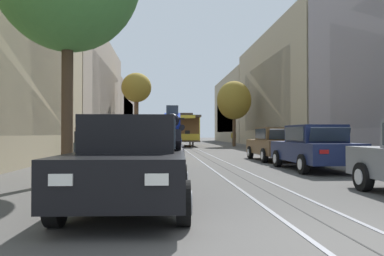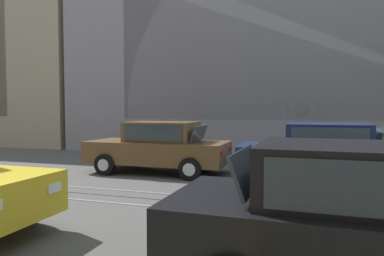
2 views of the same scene
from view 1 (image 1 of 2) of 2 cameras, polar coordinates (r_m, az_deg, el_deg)
name	(u,v)px [view 1 (image 1 of 2)]	position (r m, az deg, el deg)	size (l,w,h in m)	color
ground_plane	(190,149)	(31.24, -0.25, -3.19)	(169.36, 169.36, 0.00)	#4C4947
trolley_track_rails	(187,147)	(36.00, -0.81, -2.87)	(1.14, 75.75, 0.01)	gray
building_facade_left	(77,99)	(36.50, -16.89, 4.18)	(5.92, 67.45, 10.08)	tan
building_facade_right	(281,95)	(39.59, 13.16, 4.87)	(5.14, 67.45, 10.88)	gray
parked_car_black_near_left	(132,161)	(6.74, -8.96, -4.98)	(2.13, 4.42, 1.58)	black
parked_car_black_second_left	(142,148)	(12.79, -7.45, -3.01)	(2.06, 4.39, 1.58)	black
parked_car_yellow_mid_left	(148,143)	(19.29, -6.64, -2.27)	(2.00, 4.36, 1.58)	gold
parked_car_navy_second_right	(314,147)	(13.99, 17.81, -2.79)	(2.00, 4.36, 1.58)	#19234C
parked_car_brown_mid_right	(275,144)	(18.47, 12.37, -2.32)	(2.00, 4.36, 1.58)	brown
street_tree_kerb_left_second	(136,89)	(40.19, -8.34, 5.84)	(3.11, 2.74, 7.61)	brown
street_tree_kerb_right_second	(234,100)	(38.15, 6.33, 4.14)	(3.42, 3.01, 6.52)	#4C3826
cable_car_trolley	(185,130)	(39.32, -1.12, -0.28)	(2.60, 9.14, 3.28)	brown
motorcycle_with_rider	(172,150)	(7.24, -2.97, -3.34)	(0.49, 1.84, 1.86)	black
pedestrian_on_left_pavement	(233,137)	(40.77, 6.24, -1.36)	(0.55, 0.30, 1.60)	slate
pedestrian_on_right_pavement	(77,141)	(20.30, -16.91, -1.82)	(0.55, 0.41, 1.64)	#282D38
pedestrian_crossing_far	(86,142)	(18.42, -15.68, -2.08)	(0.55, 0.42, 1.55)	slate
fire_hydrant	(103,157)	(14.06, -13.15, -4.33)	(0.40, 0.22, 0.84)	gold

